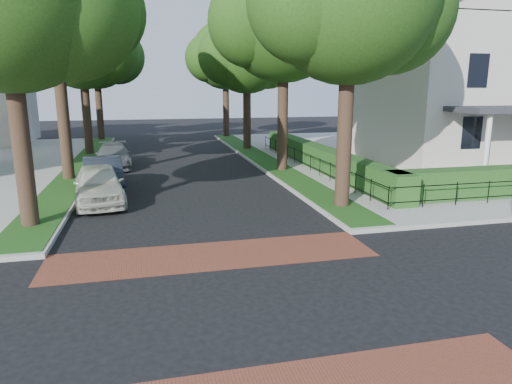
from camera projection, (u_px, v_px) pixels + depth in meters
ground at (235, 309)px, 9.64m from camera, size 120.00×120.00×0.00m
sidewalk_ne at (457, 153)px, 32.03m from camera, size 30.00×30.00×0.15m
crosswalk_far at (213, 255)px, 12.67m from camera, size 9.00×2.20×0.01m
grass_strip_ne at (262, 158)px, 28.92m from camera, size 1.60×29.80×0.02m
grass_strip_nw at (82, 165)px, 26.49m from camera, size 1.60×29.80×0.02m
tree_right_mid at (285, 19)px, 23.56m from camera, size 8.25×7.09×11.22m
tree_right_far at (247, 53)px, 32.31m from camera, size 7.25×6.23×9.74m
tree_right_back at (226, 56)px, 40.77m from camera, size 7.50×6.45×10.20m
tree_left_mid at (56, 3)px, 20.99m from camera, size 8.00×6.88×11.48m
tree_left_far at (83, 47)px, 29.77m from camera, size 7.00×6.02×9.86m
tree_left_back at (97, 52)px, 38.26m from camera, size 7.75×6.66×10.44m
hedge_main_road at (320, 157)px, 25.42m from camera, size 1.00×18.00×1.20m
fence_main_road at (306, 160)px, 25.28m from camera, size 0.06×18.00×0.90m
house_victorian at (471, 62)px, 27.32m from camera, size 13.00×13.05×12.48m
parked_car_front at (99, 184)px, 18.18m from camera, size 2.44×4.80×1.57m
parked_car_middle at (103, 175)px, 20.18m from camera, size 2.13×4.79×1.53m
parked_car_rear at (113, 156)px, 26.37m from camera, size 2.22×4.79×1.36m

